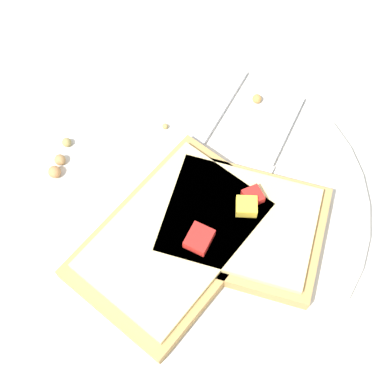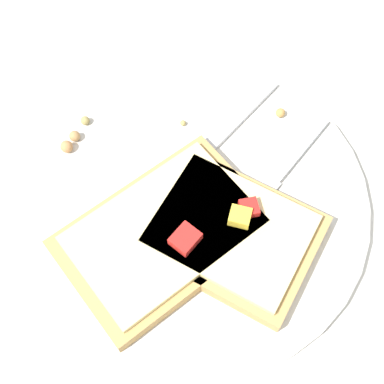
{
  "view_description": "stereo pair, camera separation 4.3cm",
  "coord_description": "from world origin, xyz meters",
  "views": [
    {
      "loc": [
        -0.08,
        0.18,
        0.41
      ],
      "look_at": [
        0.0,
        0.0,
        0.02
      ],
      "focal_mm": 50.0,
      "sensor_mm": 36.0,
      "label": 1
    },
    {
      "loc": [
        -0.12,
        0.15,
        0.41
      ],
      "look_at": [
        0.0,
        0.0,
        0.02
      ],
      "focal_mm": 50.0,
      "sensor_mm": 36.0,
      "label": 2
    }
  ],
  "objects": [
    {
      "name": "pizza_slice_corner",
      "position": [
        -0.05,
        0.01,
        0.02
      ],
      "size": [
        0.14,
        0.12,
        0.03
      ],
      "rotation": [
        0.0,
        0.0,
        0.15
      ],
      "color": "tan",
      "rests_on": "plate"
    },
    {
      "name": "plate",
      "position": [
        0.0,
        0.0,
        0.01
      ],
      "size": [
        0.29,
        0.29,
        0.01
      ],
      "color": "silver",
      "rests_on": "ground"
    },
    {
      "name": "ground_plane",
      "position": [
        0.0,
        0.0,
        0.0
      ],
      "size": [
        4.0,
        4.0,
        0.0
      ],
      "primitive_type": "plane",
      "color": "beige"
    },
    {
      "name": "crumb_scatter",
      "position": [
        0.09,
        -0.01,
        0.02
      ],
      "size": [
        0.14,
        0.15,
        0.01
      ],
      "color": "tan",
      "rests_on": "plate"
    },
    {
      "name": "fork",
      "position": [
        0.02,
        -0.02,
        0.01
      ],
      "size": [
        0.03,
        0.21,
        0.01
      ],
      "rotation": [
        0.0,
        0.0,
        7.81
      ],
      "color": "silver",
      "rests_on": "plate"
    },
    {
      "name": "pizza_slice_main",
      "position": [
        -0.01,
        0.04,
        0.02
      ],
      "size": [
        0.14,
        0.18,
        0.03
      ],
      "rotation": [
        0.0,
        0.0,
        1.33
      ],
      "color": "tan",
      "rests_on": "plate"
    },
    {
      "name": "knife",
      "position": [
        -0.04,
        -0.05,
        0.01
      ],
      "size": [
        0.02,
        0.2,
        0.01
      ],
      "rotation": [
        0.0,
        0.0,
        7.84
      ],
      "color": "silver",
      "rests_on": "plate"
    }
  ]
}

